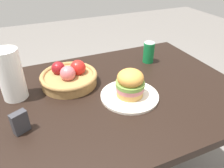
% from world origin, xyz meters
% --- Properties ---
extents(dining_table, '(1.40, 0.90, 0.75)m').
position_xyz_m(dining_table, '(0.00, 0.00, 0.65)').
color(dining_table, black).
rests_on(dining_table, ground_plane).
extents(plate, '(0.27, 0.27, 0.01)m').
position_xyz_m(plate, '(0.11, -0.07, 0.76)').
color(plate, silver).
rests_on(plate, dining_table).
extents(sandwich, '(0.13, 0.13, 0.13)m').
position_xyz_m(sandwich, '(0.11, -0.07, 0.83)').
color(sandwich, tan).
rests_on(sandwich, plate).
extents(soda_can, '(0.07, 0.07, 0.13)m').
position_xyz_m(soda_can, '(0.39, 0.22, 0.81)').
color(soda_can, '#147238').
rests_on(soda_can, dining_table).
extents(fruit_basket, '(0.29, 0.29, 0.12)m').
position_xyz_m(fruit_basket, '(-0.12, 0.16, 0.79)').
color(fruit_basket, '#9E7542').
rests_on(fruit_basket, dining_table).
extents(paper_towel_roll, '(0.11, 0.11, 0.24)m').
position_xyz_m(paper_towel_roll, '(-0.38, 0.14, 0.87)').
color(paper_towel_roll, white).
rests_on(paper_towel_roll, dining_table).
extents(napkin_holder, '(0.07, 0.05, 0.09)m').
position_xyz_m(napkin_holder, '(-0.37, -0.11, 0.80)').
color(napkin_holder, '#333338').
rests_on(napkin_holder, dining_table).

